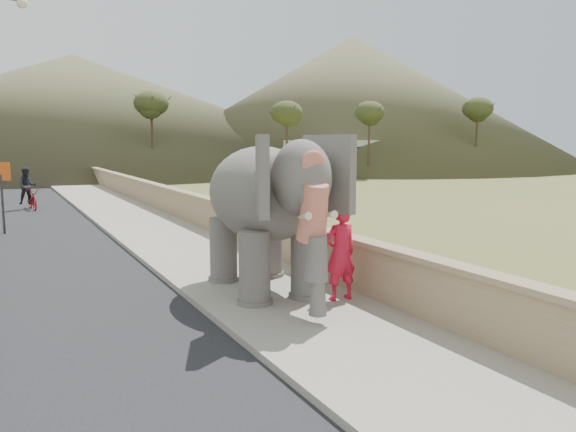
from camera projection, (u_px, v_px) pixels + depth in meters
name	position (u px, v px, depth m)	size (l,w,h in m)	color
ground	(302.00, 318.00, 9.92)	(160.00, 160.00, 0.00)	olive
walkway	(157.00, 232.00, 18.70)	(3.00, 120.00, 0.15)	#9E9687
parapet	(204.00, 215.00, 19.39)	(0.30, 120.00, 1.10)	tan
signboard	(1.00, 185.00, 18.40)	(0.60, 0.08, 2.40)	#2D2D33
cow	(341.00, 193.00, 26.88)	(0.63, 1.38, 1.17)	brown
distant_car	(280.00, 168.00, 48.12)	(1.70, 4.23, 1.44)	#B7B8BE
bus_white	(345.00, 158.00, 49.48)	(2.50, 11.00, 3.10)	silver
bus_orange	(433.00, 156.00, 54.79)	(2.50, 11.00, 3.10)	#BF7021
hill_right	(352.00, 101.00, 71.03)	(56.00, 56.00, 16.00)	brown
hill_far	(75.00, 110.00, 72.77)	(80.00, 80.00, 14.00)	brown
elephant_and_man	(263.00, 215.00, 11.12)	(2.44, 4.27, 3.01)	slate
motorcyclist	(30.00, 194.00, 25.16)	(1.02, 1.89, 1.91)	maroon
trees	(86.00, 125.00, 32.97)	(47.84, 43.33, 9.38)	#473828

